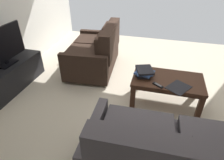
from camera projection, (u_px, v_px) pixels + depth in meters
The scene contains 9 objects.
ground_plane at pixel (141, 99), 3.12m from camera, with size 5.03×5.47×0.01m, color beige.
sofa_main at pixel (176, 159), 1.77m from camera, with size 1.74×0.87×0.90m.
loveseat_near at pixel (96, 52), 3.72m from camera, with size 0.95×1.36×0.90m.
coffee_table at pixel (167, 83), 2.84m from camera, with size 1.02×0.59×0.44m.
tv_stand at pixel (11, 76), 3.29m from camera, with size 0.46×1.23×0.44m.
flat_tv at pixel (1, 47), 3.00m from camera, with size 0.21×0.93×0.60m.
book_stack at pixel (144, 72), 2.84m from camera, with size 0.31×0.34×0.11m.
tv_remote at pixel (158, 85), 2.65m from camera, with size 0.16×0.13×0.02m.
loose_magazine at pixel (178, 87), 2.62m from camera, with size 0.24×0.30×0.01m, color black.
Camera 1 is at (-0.16, 2.48, 1.97)m, focal length 30.85 mm.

